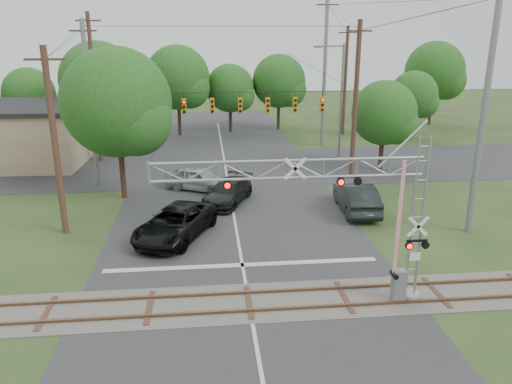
{
  "coord_description": "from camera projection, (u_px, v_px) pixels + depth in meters",
  "views": [
    {
      "loc": [
        -1.56,
        -15.98,
        10.52
      ],
      "look_at": [
        0.86,
        7.5,
        3.01
      ],
      "focal_mm": 35.0,
      "sensor_mm": 36.0,
      "label": 1
    }
  ],
  "objects": [
    {
      "name": "road_main",
      "position": [
        236.0,
        230.0,
        27.96
      ],
      "size": [
        14.0,
        90.0,
        0.02
      ],
      "primitive_type": "cube",
      "color": "#2C2C2F",
      "rests_on": "ground"
    },
    {
      "name": "car_dark",
      "position": [
        228.0,
        192.0,
        32.26
      ],
      "size": [
        3.96,
        5.55,
        1.49
      ],
      "primitive_type": "imported",
      "rotation": [
        0.0,
        0.0,
        -0.41
      ],
      "color": "black",
      "rests_on": "ground"
    },
    {
      "name": "ground",
      "position": [
        254.0,
        331.0,
        18.48
      ],
      "size": [
        160.0,
        160.0,
        0.0
      ],
      "primitive_type": "plane",
      "color": "#243D1C",
      "rests_on": "ground"
    },
    {
      "name": "crossing_gantry",
      "position": [
        341.0,
        205.0,
        19.09
      ],
      "size": [
        10.79,
        0.88,
        6.85
      ],
      "color": "gray",
      "rests_on": "ground"
    },
    {
      "name": "road_cross",
      "position": [
        225.0,
        167.0,
        41.23
      ],
      "size": [
        90.0,
        12.0,
        0.02
      ],
      "primitive_type": "cube",
      "color": "#2C2C2F",
      "rests_on": "ground"
    },
    {
      "name": "railroad_track",
      "position": [
        249.0,
        302.0,
        20.37
      ],
      "size": [
        90.0,
        3.2,
        0.17
      ],
      "color": "#504B45",
      "rests_on": "ground"
    },
    {
      "name": "traffic_signal_span",
      "position": [
        238.0,
        104.0,
        35.79
      ],
      "size": [
        19.34,
        0.36,
        11.5
      ],
      "color": "gray",
      "rests_on": "ground"
    },
    {
      "name": "utility_poles",
      "position": [
        273.0,
        92.0,
        38.89
      ],
      "size": [
        25.96,
        28.51,
        13.72
      ],
      "color": "#452E1F",
      "rests_on": "ground"
    },
    {
      "name": "pickup_black",
      "position": [
        175.0,
        223.0,
        26.68
      ],
      "size": [
        4.94,
        6.6,
        1.67
      ],
      "primitive_type": "imported",
      "rotation": [
        0.0,
        0.0,
        -0.41
      ],
      "color": "black",
      "rests_on": "ground"
    },
    {
      "name": "sedan_silver",
      "position": [
        199.0,
        179.0,
        34.95
      ],
      "size": [
        5.15,
        3.88,
        1.63
      ],
      "primitive_type": "imported",
      "rotation": [
        0.0,
        0.0,
        1.1
      ],
      "color": "#989A9F",
      "rests_on": "ground"
    },
    {
      "name": "treeline",
      "position": [
        219.0,
        85.0,
        48.28
      ],
      "size": [
        58.24,
        32.15,
        9.97
      ],
      "color": "#352218",
      "rests_on": "ground"
    },
    {
      "name": "suv_dark",
      "position": [
        356.0,
        197.0,
        30.69
      ],
      "size": [
        2.21,
        5.55,
        1.8
      ],
      "primitive_type": "imported",
      "rotation": [
        0.0,
        0.0,
        3.09
      ],
      "color": "black",
      "rests_on": "ground"
    },
    {
      "name": "streetlight",
      "position": [
        339.0,
        97.0,
        41.61
      ],
      "size": [
        2.61,
        0.27,
        9.78
      ],
      "color": "gray",
      "rests_on": "ground"
    }
  ]
}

